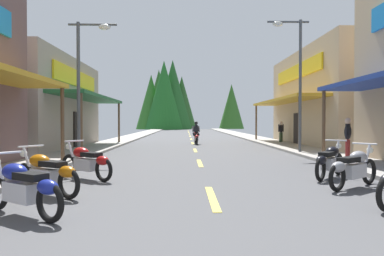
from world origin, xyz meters
TOP-DOWN VIEW (x-y plane):
  - ground at (0.00, 29.41)m, footprint 9.10×88.81m
  - sidewalk_left at (-5.66, 29.41)m, footprint 2.23×88.81m
  - sidewalk_right at (5.66, 29.41)m, footprint 2.23×88.81m
  - centerline_dashes at (0.00, 32.91)m, footprint 0.16×65.26m
  - storefront_left_far at (-10.74, 21.59)m, footprint 9.80×10.75m
  - storefront_right_far at (10.03, 24.22)m, footprint 8.38×12.66m
  - streetlamp_left at (-4.64, 15.79)m, footprint 1.99×0.30m
  - streetlamp_right at (4.67, 17.92)m, footprint 1.99×0.30m
  - motorcycle_parked_right_2 at (3.39, 9.11)m, footprint 1.75×1.39m
  - motorcycle_parked_right_3 at (3.43, 10.60)m, footprint 1.45×1.71m
  - motorcycle_parked_left_1 at (-3.22, 6.70)m, footprint 1.82×1.30m
  - motorcycle_parked_left_2 at (-3.48, 8.40)m, footprint 1.83×1.28m
  - motorcycle_parked_left_3 at (-3.21, 10.51)m, footprint 1.74×1.40m
  - rider_cruising_lead at (0.21, 25.46)m, footprint 0.60×2.14m
  - pedestrian_by_shop at (6.17, 25.93)m, footprint 0.47×0.43m
  - pedestrian_browsing at (5.80, 14.73)m, footprint 0.42×0.48m
  - treeline_backdrop at (-3.27, 74.81)m, footprint 22.30×13.38m

SIDE VIEW (x-z plane):
  - ground at x=0.00m, z-range -0.10..0.00m
  - centerline_dashes at x=0.00m, z-range 0.00..0.01m
  - sidewalk_left at x=-5.66m, z-range 0.00..0.12m
  - sidewalk_right at x=5.66m, z-range 0.00..0.12m
  - motorcycle_parked_right_2 at x=3.39m, z-range -0.03..1.01m
  - motorcycle_parked_right_3 at x=3.43m, z-range -0.03..1.01m
  - motorcycle_parked_left_1 at x=-3.22m, z-range -0.03..1.01m
  - motorcycle_parked_left_2 at x=-3.48m, z-range -0.03..1.01m
  - motorcycle_parked_left_3 at x=-3.21m, z-range -0.03..1.01m
  - rider_cruising_lead at x=0.21m, z-range -0.13..1.44m
  - pedestrian_by_shop at x=6.17m, z-range 0.12..1.69m
  - pedestrian_browsing at x=5.80m, z-range 0.14..1.83m
  - storefront_left_far at x=-10.74m, z-range 0.00..5.16m
  - storefront_right_far at x=10.03m, z-range 0.00..6.14m
  - streetlamp_left at x=-4.64m, z-range 0.89..6.55m
  - streetlamp_right at x=4.67m, z-range 0.94..7.33m
  - treeline_backdrop at x=-3.27m, z-range -0.87..13.11m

